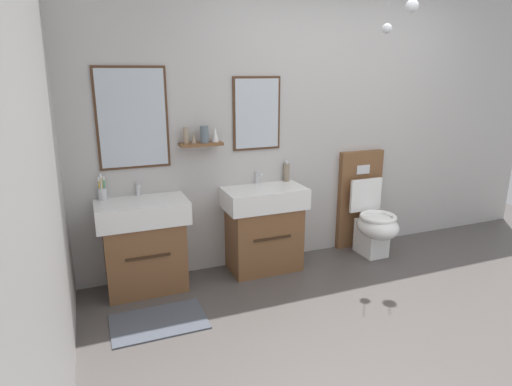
# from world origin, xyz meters

# --- Properties ---
(ground_plane) EXTENTS (6.25, 4.66, 0.10)m
(ground_plane) POSITION_xyz_m (0.00, 0.00, -0.05)
(ground_plane) COLOR #4C4744
(ground_plane) RESTS_ON ground
(wall_back) EXTENTS (5.05, 0.61, 2.73)m
(wall_back) POSITION_xyz_m (-0.02, 1.67, 1.37)
(wall_back) COLOR #B7B5B2
(wall_back) RESTS_ON ground
(wall_left) EXTENTS (0.12, 3.46, 2.73)m
(wall_left) POSITION_xyz_m (-2.47, 0.00, 1.36)
(wall_left) COLOR #B7B5B2
(wall_left) RESTS_ON ground
(bath_mat) EXTENTS (0.68, 0.44, 0.01)m
(bath_mat) POSITION_xyz_m (-1.84, 0.87, 0.01)
(bath_mat) COLOR #474C56
(bath_mat) RESTS_ON ground
(vanity_sink_left) EXTENTS (0.72, 0.43, 0.77)m
(vanity_sink_left) POSITION_xyz_m (-1.84, 1.43, 0.41)
(vanity_sink_left) COLOR brown
(vanity_sink_left) RESTS_ON ground
(tap_on_left_sink) EXTENTS (0.03, 0.13, 0.11)m
(tap_on_left_sink) POSITION_xyz_m (-1.84, 1.58, 0.84)
(tap_on_left_sink) COLOR silver
(tap_on_left_sink) RESTS_ON vanity_sink_left
(vanity_sink_right) EXTENTS (0.72, 0.43, 0.77)m
(vanity_sink_right) POSITION_xyz_m (-0.78, 1.43, 0.41)
(vanity_sink_right) COLOR brown
(vanity_sink_right) RESTS_ON ground
(tap_on_right_sink) EXTENTS (0.03, 0.13, 0.11)m
(tap_on_right_sink) POSITION_xyz_m (-0.78, 1.58, 0.84)
(tap_on_right_sink) COLOR silver
(tap_on_right_sink) RESTS_ON vanity_sink_right
(toilet) EXTENTS (0.48, 0.63, 1.00)m
(toilet) POSITION_xyz_m (0.34, 1.41, 0.38)
(toilet) COLOR brown
(toilet) RESTS_ON ground
(toothbrush_cup) EXTENTS (0.07, 0.07, 0.21)m
(toothbrush_cup) POSITION_xyz_m (-2.12, 1.57, 0.83)
(toothbrush_cup) COLOR silver
(toothbrush_cup) RESTS_ON vanity_sink_left
(soap_dispenser) EXTENTS (0.06, 0.06, 0.20)m
(soap_dispenser) POSITION_xyz_m (-0.49, 1.58, 0.86)
(soap_dispenser) COLOR gray
(soap_dispenser) RESTS_ON vanity_sink_right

